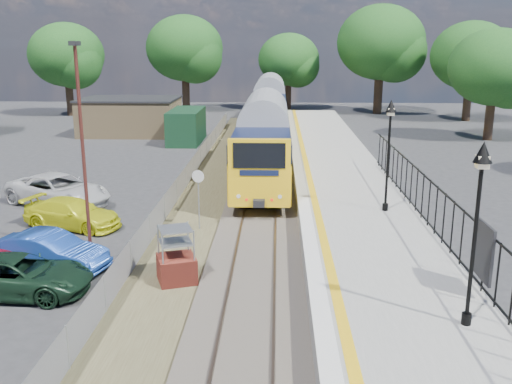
# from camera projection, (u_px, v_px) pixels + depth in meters

# --- Properties ---
(ground) EXTENTS (120.00, 120.00, 0.00)m
(ground) POSITION_uv_depth(u_px,v_px,m) (252.00, 288.00, 18.46)
(ground) COLOR #2D2D30
(ground) RESTS_ON ground
(track_bed) EXTENTS (5.90, 80.00, 0.29)m
(track_bed) POSITION_uv_depth(u_px,v_px,m) (251.00, 204.00, 27.81)
(track_bed) COLOR #473F38
(track_bed) RESTS_ON ground
(platform) EXTENTS (5.00, 70.00, 0.90)m
(platform) POSITION_uv_depth(u_px,v_px,m) (352.00, 207.00, 25.93)
(platform) COLOR gray
(platform) RESTS_ON ground
(platform_edge) EXTENTS (0.90, 70.00, 0.01)m
(platform_edge) POSITION_uv_depth(u_px,v_px,m) (307.00, 197.00, 25.89)
(platform_edge) COLOR silver
(platform_edge) RESTS_ON platform
(victorian_lamp_south) EXTENTS (0.44, 0.44, 4.60)m
(victorian_lamp_south) POSITION_uv_depth(u_px,v_px,m) (479.00, 192.00, 13.30)
(victorian_lamp_south) COLOR black
(victorian_lamp_south) RESTS_ON platform
(victorian_lamp_north) EXTENTS (0.44, 0.44, 4.60)m
(victorian_lamp_north) POSITION_uv_depth(u_px,v_px,m) (390.00, 130.00, 22.98)
(victorian_lamp_north) COLOR black
(victorian_lamp_north) RESTS_ON platform
(palisade_fence) EXTENTS (0.12, 26.00, 2.00)m
(palisade_fence) POSITION_uv_depth(u_px,v_px,m) (442.00, 215.00, 19.92)
(palisade_fence) COLOR black
(palisade_fence) RESTS_ON platform
(wire_fence) EXTENTS (0.06, 52.00, 1.20)m
(wire_fence) POSITION_uv_depth(u_px,v_px,m) (183.00, 182.00, 30.07)
(wire_fence) COLOR #999EA3
(wire_fence) RESTS_ON ground
(outbuilding) EXTENTS (10.80, 10.10, 3.12)m
(outbuilding) POSITION_uv_depth(u_px,v_px,m) (141.00, 118.00, 48.65)
(outbuilding) COLOR #9E8359
(outbuilding) RESTS_ON ground
(tree_line) EXTENTS (56.80, 43.80, 11.88)m
(tree_line) POSITION_uv_depth(u_px,v_px,m) (285.00, 54.00, 57.35)
(tree_line) COLOR #332319
(tree_line) RESTS_ON ground
(train) EXTENTS (2.82, 40.83, 3.51)m
(train) POSITION_uv_depth(u_px,v_px,m) (268.00, 114.00, 44.22)
(train) COLOR yellow
(train) RESTS_ON ground
(brick_plinth) EXTENTS (1.51, 1.51, 1.92)m
(brick_plinth) POSITION_uv_depth(u_px,v_px,m) (176.00, 256.00, 18.61)
(brick_plinth) COLOR maroon
(brick_plinth) RESTS_ON ground
(speed_sign) EXTENTS (0.52, 0.15, 2.61)m
(speed_sign) POSITION_uv_depth(u_px,v_px,m) (198.00, 190.00, 23.71)
(speed_sign) COLOR #999EA3
(speed_sign) RESTS_ON ground
(carpark_lamp) EXTENTS (0.25, 0.50, 7.74)m
(carpark_lamp) POSITION_uv_depth(u_px,v_px,m) (82.00, 144.00, 19.30)
(carpark_lamp) COLOR #491E18
(carpark_lamp) RESTS_ON ground
(car_green) EXTENTS (4.61, 2.25, 1.26)m
(car_green) POSITION_uv_depth(u_px,v_px,m) (19.00, 276.00, 17.81)
(car_green) COLOR black
(car_green) RESTS_ON ground
(car_blue) EXTENTS (4.38, 2.45, 1.37)m
(car_blue) POSITION_uv_depth(u_px,v_px,m) (49.00, 252.00, 19.67)
(car_blue) COLOR #1A409D
(car_blue) RESTS_ON ground
(car_yellow) EXTENTS (4.64, 2.95, 1.25)m
(car_yellow) POSITION_uv_depth(u_px,v_px,m) (72.00, 214.00, 24.33)
(car_yellow) COLOR yellow
(car_yellow) RESTS_ON ground
(car_white) EXTENTS (6.02, 4.86, 1.52)m
(car_white) POSITION_uv_depth(u_px,v_px,m) (58.00, 190.00, 27.66)
(car_white) COLOR silver
(car_white) RESTS_ON ground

